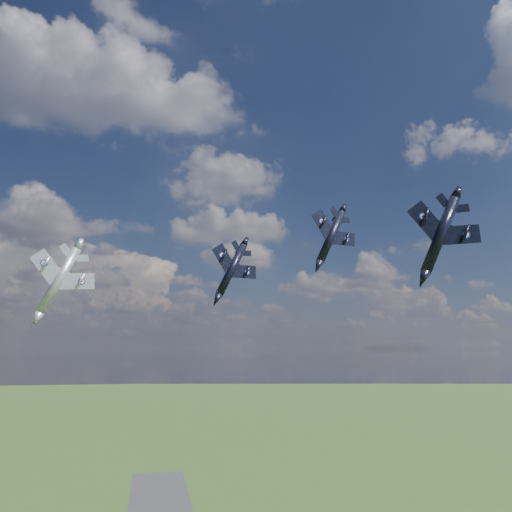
{
  "coord_description": "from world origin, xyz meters",
  "views": [
    {
      "loc": [
        -6.42,
        -56.72,
        69.59
      ],
      "look_at": [
        8.64,
        16.09,
        83.42
      ],
      "focal_mm": 35.0,
      "sensor_mm": 36.0,
      "label": 1
    }
  ],
  "objects": [
    {
      "name": "jet_right_navy",
      "position": [
        27.14,
        -4.05,
        83.08
      ],
      "size": [
        12.86,
        15.52,
        6.6
      ],
      "primitive_type": null,
      "rotation": [
        0.0,
        0.43,
        -0.23
      ],
      "color": "black"
    },
    {
      "name": "jet_high_navy",
      "position": [
        22.74,
        21.37,
        88.32
      ],
      "size": [
        13.56,
        16.25,
        7.26
      ],
      "primitive_type": null,
      "rotation": [
        0.0,
        0.48,
        0.26
      ],
      "color": "black"
    },
    {
      "name": "jet_left_silver",
      "position": [
        -21.06,
        25.63,
        80.2
      ],
      "size": [
        14.2,
        17.49,
        7.58
      ],
      "primitive_type": null,
      "rotation": [
        0.0,
        0.42,
        0.18
      ],
      "color": "#91949A"
    },
    {
      "name": "jet_lead_navy",
      "position": [
        5.73,
        21.43,
        82.07
      ],
      "size": [
        13.13,
        15.32,
        6.67
      ],
      "primitive_type": null,
      "rotation": [
        0.0,
        0.48,
        0.32
      ],
      "color": "black"
    }
  ]
}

